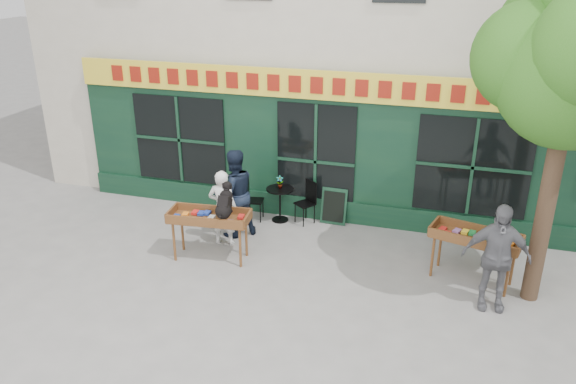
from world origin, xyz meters
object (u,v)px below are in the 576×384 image
book_cart_center (209,220)px  dog (224,200)px  woman (223,208)px  bistro_table (280,198)px  book_cart_right (475,240)px  man_right (496,257)px  man_left (234,193)px

book_cart_center → dog: dog is taller
dog → book_cart_center: bearing=166.1°
woman → bistro_table: woman is taller
book_cart_center → woman: woman is taller
book_cart_right → bistro_table: bearing=175.6°
book_cart_right → bistro_table: size_ratio=2.12×
bistro_table → woman: bearing=-119.9°
woman → man_right: bearing=165.1°
woman → bistro_table: size_ratio=2.07×
man_right → man_left: (-5.03, 1.26, 0.01)m
book_cart_right → man_left: bearing=-171.2°
man_right → man_left: 5.19m
book_cart_right → man_right: bearing=-53.2°
dog → man_left: 1.23m
book_cart_center → bistro_table: book_cart_center is taller
dog → book_cart_right: 4.52m
book_cart_center → book_cart_right: bearing=1.1°
man_right → bistro_table: bearing=148.4°
man_right → book_cart_right: bearing=106.8°
book_cart_center → dog: bearing=-13.9°
dog → book_cart_right: (4.45, 0.63, -0.47)m
woman → man_right: (5.10, -0.82, 0.14)m
dog → bistro_table: bearing=72.5°
book_cart_center → woman: bearing=84.2°
bistro_table → book_cart_center: bearing=-111.2°
dog → man_left: (-0.28, 1.14, -0.36)m
bistro_table → man_left: man_left is taller
woman → book_cart_right: bearing=173.4°
book_cart_center → book_cart_right: (4.80, 0.58, 0.00)m
bistro_table → book_cart_right: bearing=-19.3°
man_right → bistro_table: (-4.33, 2.16, -0.38)m
book_cart_right → man_left: 4.76m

